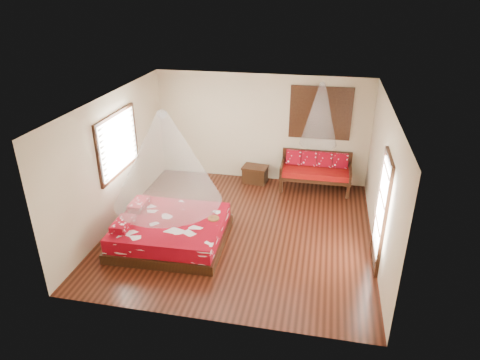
# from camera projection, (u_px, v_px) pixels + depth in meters

# --- Properties ---
(room) EXTENTS (5.54, 5.54, 2.84)m
(room) POSITION_uv_depth(u_px,v_px,m) (240.00, 170.00, 8.60)
(room) COLOR black
(room) RESTS_ON ground
(bed) EXTENTS (2.24, 2.04, 0.65)m
(bed) POSITION_uv_depth(u_px,v_px,m) (170.00, 231.00, 8.67)
(bed) COLOR black
(bed) RESTS_ON floor
(daybed) EXTENTS (1.76, 0.78, 0.94)m
(daybed) POSITION_uv_depth(u_px,v_px,m) (316.00, 170.00, 10.82)
(daybed) COLOR black
(daybed) RESTS_ON floor
(storage_chest) EXTENTS (0.69, 0.54, 0.44)m
(storage_chest) POSITION_uv_depth(u_px,v_px,m) (255.00, 174.00, 11.29)
(storage_chest) COLOR black
(storage_chest) RESTS_ON floor
(shutter_panel) EXTENTS (1.52, 0.06, 1.32)m
(shutter_panel) POSITION_uv_depth(u_px,v_px,m) (321.00, 113.00, 10.53)
(shutter_panel) COLOR black
(shutter_panel) RESTS_ON wall_back
(window_left) EXTENTS (0.10, 1.74, 1.34)m
(window_left) POSITION_uv_depth(u_px,v_px,m) (118.00, 144.00, 9.14)
(window_left) COLOR black
(window_left) RESTS_ON wall_left
(glazed_door) EXTENTS (0.08, 1.02, 2.16)m
(glazed_door) POSITION_uv_depth(u_px,v_px,m) (381.00, 212.00, 7.71)
(glazed_door) COLOR black
(glazed_door) RESTS_ON floor
(wine_tray) EXTENTS (0.23, 0.23, 0.19)m
(wine_tray) POSITION_uv_depth(u_px,v_px,m) (213.00, 217.00, 8.59)
(wine_tray) COLOR brown
(wine_tray) RESTS_ON bed
(mosquito_net_main) EXTENTS (2.08, 2.08, 1.80)m
(mosquito_net_main) POSITION_uv_depth(u_px,v_px,m) (165.00, 158.00, 7.99)
(mosquito_net_main) COLOR white
(mosquito_net_main) RESTS_ON ceiling
(mosquito_net_daybed) EXTENTS (0.89, 0.89, 1.50)m
(mosquito_net_daybed) POSITION_uv_depth(u_px,v_px,m) (320.00, 114.00, 10.08)
(mosquito_net_daybed) COLOR white
(mosquito_net_daybed) RESTS_ON ceiling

